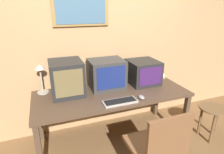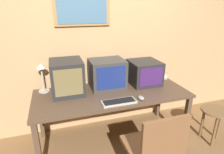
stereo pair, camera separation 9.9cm
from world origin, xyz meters
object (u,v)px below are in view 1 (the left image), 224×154
Objects in this scene: monitor_center at (107,74)px; desk_clock at (162,75)px; monitor_left at (67,78)px; desk_lamp at (40,73)px; side_stool at (212,114)px; keyboard_main at (120,102)px; monitor_right at (143,72)px; mouse_near_keyboard at (141,97)px.

monitor_center reaches higher than desk_clock.
monitor_center is at bearing -179.36° from desk_clock.
monitor_left is 1.13× the size of desk_lamp.
side_stool is (0.39, -0.64, -0.40)m from desk_clock.
desk_clock is 0.85m from side_stool.
desk_lamp reaches higher than desk_clock.
desk_lamp is (-0.82, 0.59, 0.25)m from keyboard_main.
monitor_center is 1.21× the size of desk_lamp.
monitor_left is at bearing 179.66° from monitor_right.
desk_lamp reaches higher than keyboard_main.
keyboard_main is 1.04m from desk_lamp.
desk_clock is at bearing 28.44° from keyboard_main.
side_stool is (0.76, -0.60, -0.51)m from monitor_right.
monitor_left reaches higher than mouse_near_keyboard.
monitor_center is 0.53m from monitor_right.
keyboard_main is 3.88× the size of mouse_near_keyboard.
monitor_center is at bearing 153.87° from side_stool.
monitor_left is 1.03× the size of monitor_right.
monitor_center is 0.94× the size of side_stool.
side_stool is at bearing -38.40° from monitor_right.
monitor_left is at bearing -178.55° from desk_clock.
mouse_near_keyboard is 0.27× the size of desk_lamp.
desk_clock is (0.37, 0.04, -0.11)m from monitor_right.
mouse_near_keyboard is at bearing -28.95° from monitor_left.
monitor_right is 0.71m from keyboard_main.
keyboard_main is 3.56× the size of desk_clock.
monitor_center reaches higher than keyboard_main.
monitor_left is 3.83× the size of desk_clock.
mouse_near_keyboard is 1.09m from side_stool.
keyboard_main is at bearing 173.09° from side_stool.
monitor_center is 1.54m from side_stool.
monitor_left reaches higher than desk_clock.
side_stool is (1.82, -0.61, -0.56)m from monitor_left.
monitor_right is 3.73× the size of desk_clock.
desk_lamp is at bearing 155.59° from monitor_left.
monitor_center is 0.57m from mouse_near_keyboard.
side_stool is (1.29, -0.63, -0.54)m from monitor_center.
desk_clock is at bearing 6.57° from monitor_right.
mouse_near_keyboard is at bearing -59.35° from monitor_center.
monitor_right reaches higher than keyboard_main.
desk_lamp reaches higher than mouse_near_keyboard.
desk_clock is (0.90, 0.49, 0.04)m from keyboard_main.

